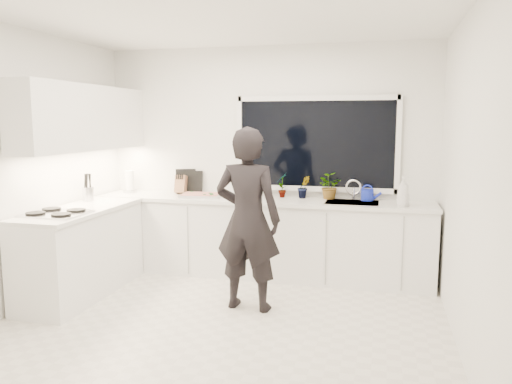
# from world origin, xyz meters

# --- Properties ---
(floor) EXTENTS (4.00, 3.50, 0.02)m
(floor) POSITION_xyz_m (0.00, 0.00, -0.01)
(floor) COLOR beige
(floor) RESTS_ON ground
(wall_back) EXTENTS (4.00, 0.02, 2.70)m
(wall_back) POSITION_xyz_m (0.00, 1.76, 1.35)
(wall_back) COLOR white
(wall_back) RESTS_ON ground
(wall_left) EXTENTS (0.02, 3.50, 2.70)m
(wall_left) POSITION_xyz_m (-2.01, 0.00, 1.35)
(wall_left) COLOR white
(wall_left) RESTS_ON ground
(wall_right) EXTENTS (0.02, 3.50, 2.70)m
(wall_right) POSITION_xyz_m (2.01, 0.00, 1.35)
(wall_right) COLOR white
(wall_right) RESTS_ON ground
(ceiling) EXTENTS (4.00, 3.50, 0.02)m
(ceiling) POSITION_xyz_m (0.00, 0.00, 2.71)
(ceiling) COLOR white
(ceiling) RESTS_ON wall_back
(window) EXTENTS (1.80, 0.02, 1.00)m
(window) POSITION_xyz_m (0.60, 1.73, 1.55)
(window) COLOR black
(window) RESTS_ON wall_back
(base_cabinets_back) EXTENTS (3.92, 0.58, 0.88)m
(base_cabinets_back) POSITION_xyz_m (0.00, 1.45, 0.44)
(base_cabinets_back) COLOR white
(base_cabinets_back) RESTS_ON floor
(base_cabinets_left) EXTENTS (0.58, 1.60, 0.88)m
(base_cabinets_left) POSITION_xyz_m (-1.67, 0.35, 0.44)
(base_cabinets_left) COLOR white
(base_cabinets_left) RESTS_ON floor
(countertop_back) EXTENTS (3.94, 0.62, 0.04)m
(countertop_back) POSITION_xyz_m (0.00, 1.44, 0.90)
(countertop_back) COLOR silver
(countertop_back) RESTS_ON base_cabinets_back
(countertop_left) EXTENTS (0.62, 1.60, 0.04)m
(countertop_left) POSITION_xyz_m (-1.67, 0.35, 0.90)
(countertop_left) COLOR silver
(countertop_left) RESTS_ON base_cabinets_left
(upper_cabinets) EXTENTS (0.34, 2.10, 0.70)m
(upper_cabinets) POSITION_xyz_m (-1.79, 0.70, 1.85)
(upper_cabinets) COLOR white
(upper_cabinets) RESTS_ON wall_left
(sink) EXTENTS (0.58, 0.42, 0.14)m
(sink) POSITION_xyz_m (1.05, 1.45, 0.87)
(sink) COLOR silver
(sink) RESTS_ON countertop_back
(faucet) EXTENTS (0.03, 0.03, 0.22)m
(faucet) POSITION_xyz_m (1.05, 1.65, 1.03)
(faucet) COLOR silver
(faucet) RESTS_ON countertop_back
(stovetop) EXTENTS (0.56, 0.48, 0.03)m
(stovetop) POSITION_xyz_m (-1.69, -0.00, 0.94)
(stovetop) COLOR black
(stovetop) RESTS_ON countertop_left
(person) EXTENTS (0.67, 0.46, 1.77)m
(person) POSITION_xyz_m (0.13, 0.39, 0.88)
(person) COLOR black
(person) RESTS_ON floor
(pizza_tray) EXTENTS (0.51, 0.40, 0.03)m
(pizza_tray) POSITION_xyz_m (-0.73, 1.42, 0.94)
(pizza_tray) COLOR silver
(pizza_tray) RESTS_ON countertop_back
(pizza) EXTENTS (0.46, 0.36, 0.01)m
(pizza) POSITION_xyz_m (-0.73, 1.42, 0.95)
(pizza) COLOR #AE1D17
(pizza) RESTS_ON pizza_tray
(watering_can) EXTENTS (0.18, 0.18, 0.13)m
(watering_can) POSITION_xyz_m (1.21, 1.61, 0.98)
(watering_can) COLOR #1324B6
(watering_can) RESTS_ON countertop_back
(paper_towel_roll) EXTENTS (0.13, 0.13, 0.26)m
(paper_towel_roll) POSITION_xyz_m (-1.73, 1.55, 1.05)
(paper_towel_roll) COLOR white
(paper_towel_roll) RESTS_ON countertop_back
(knife_block) EXTENTS (0.14, 0.11, 0.22)m
(knife_block) POSITION_xyz_m (-1.06, 1.59, 1.03)
(knife_block) COLOR olive
(knife_block) RESTS_ON countertop_back
(utensil_crock) EXTENTS (0.17, 0.17, 0.16)m
(utensil_crock) POSITION_xyz_m (-1.85, 0.80, 1.00)
(utensil_crock) COLOR silver
(utensil_crock) RESTS_ON countertop_left
(picture_frame_large) EXTENTS (0.22, 0.05, 0.28)m
(picture_frame_large) POSITION_xyz_m (-0.92, 1.69, 1.06)
(picture_frame_large) COLOR black
(picture_frame_large) RESTS_ON countertop_back
(picture_frame_small) EXTENTS (0.24, 0.11, 0.30)m
(picture_frame_small) POSITION_xyz_m (-1.03, 1.69, 1.07)
(picture_frame_small) COLOR black
(picture_frame_small) RESTS_ON countertop_back
(herb_plants) EXTENTS (1.16, 0.33, 0.30)m
(herb_plants) POSITION_xyz_m (0.47, 1.61, 1.07)
(herb_plants) COLOR #26662D
(herb_plants) RESTS_ON countertop_back
(soap_bottles) EXTENTS (0.17, 0.17, 0.32)m
(soap_bottles) POSITION_xyz_m (1.59, 1.30, 1.07)
(soap_bottles) COLOR #D8BF66
(soap_bottles) RESTS_ON countertop_back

